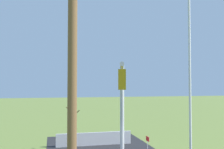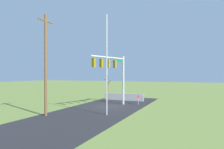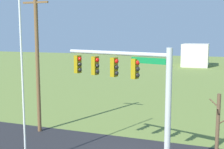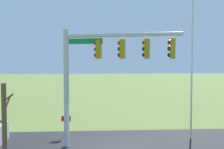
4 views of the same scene
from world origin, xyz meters
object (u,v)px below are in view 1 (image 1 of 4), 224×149
flagpole (190,88)px  open_sign (148,141)px  utility_pole (72,85)px  bare_tree (72,126)px  signal_mast (122,92)px

flagpole → open_sign: 8.31m
utility_pole → bare_tree: size_ratio=2.58×
flagpole → utility_pole: (-2.53, 5.08, 0.13)m
utility_pole → open_sign: (9.83, -6.04, -3.97)m
utility_pole → bare_tree: 12.12m
bare_tree → open_sign: bare_tree is taller
signal_mast → flagpole: bearing=-163.9°
flagpole → open_sign: (7.30, -0.96, -3.84)m
flagpole → bare_tree: bearing=24.4°
signal_mast → flagpole: (-5.16, -1.49, 0.31)m
signal_mast → flagpole: size_ratio=0.65×
signal_mast → bare_tree: signal_mast is taller
flagpole → open_sign: bearing=-7.5°
signal_mast → open_sign: 4.80m
flagpole → bare_tree: (9.18, 4.17, -2.86)m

